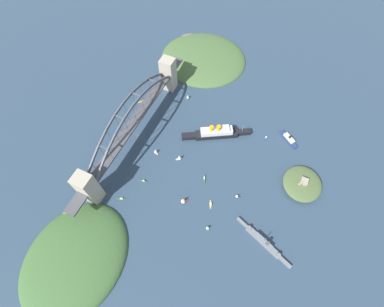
% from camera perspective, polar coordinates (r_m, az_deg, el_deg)
% --- Properties ---
extents(ground_plane, '(1400.00, 1400.00, 0.00)m').
position_cam_1_polar(ground_plane, '(361.22, -11.61, 3.88)').
color(ground_plane, '#2D4256').
extents(harbor_arch_bridge, '(254.67, 18.56, 62.37)m').
position_cam_1_polar(harbor_arch_bridge, '(339.77, -12.40, 6.43)').
color(harbor_arch_bridge, '#ADA38E').
rests_on(harbor_arch_bridge, ground).
extents(headland_west_shore, '(127.45, 136.12, 19.50)m').
position_cam_1_polar(headland_west_shore, '(456.27, 2.27, 19.75)').
color(headland_west_shore, '#476638').
rests_on(headland_west_shore, ground).
extents(headland_east_shore, '(123.17, 102.02, 25.86)m').
position_cam_1_polar(headland_east_shore, '(319.78, -23.68, -19.54)').
color(headland_east_shore, '#3D6033').
rests_on(headland_east_shore, ground).
extents(ocean_liner, '(51.53, 82.69, 20.54)m').
position_cam_1_polar(ocean_liner, '(349.76, 5.16, 4.42)').
color(ocean_liner, black).
rests_on(ocean_liner, ground).
extents(naval_cruiser, '(28.61, 67.26, 16.52)m').
position_cam_1_polar(naval_cruiser, '(305.42, 15.04, -17.78)').
color(naval_cruiser, slate).
rests_on(naval_cruiser, ground).
extents(harbor_ferry_steamer, '(22.68, 27.40, 8.09)m').
position_cam_1_polar(harbor_ferry_steamer, '(369.73, 19.96, 2.98)').
color(harbor_ferry_steamer, navy).
rests_on(harbor_ferry_steamer, ground).
extents(fort_island_mid_harbor, '(47.80, 44.87, 13.75)m').
position_cam_1_polar(fort_island_mid_harbor, '(340.55, 22.51, -5.94)').
color(fort_island_mid_harbor, '#4C6038').
rests_on(fort_island_mid_harbor, ground).
extents(seaplane_taxiing_near_bridge, '(10.45, 8.27, 5.17)m').
position_cam_1_polar(seaplane_taxiing_near_bridge, '(392.55, -10.60, 10.77)').
color(seaplane_taxiing_near_bridge, '#B7B7B2').
rests_on(seaplane_taxiing_near_bridge, ground).
extents(small_boat_0, '(9.84, 3.25, 1.84)m').
position_cam_1_polar(small_boat_0, '(364.01, 15.50, 3.29)').
color(small_boat_0, '#234C8C').
rests_on(small_boat_0, ground).
extents(small_boat_1, '(2.39, 9.54, 2.34)m').
position_cam_1_polar(small_boat_1, '(325.41, -10.36, -5.80)').
color(small_boat_1, '#2D6B3D').
rests_on(small_boat_1, ground).
extents(small_boat_2, '(5.30, 6.24, 6.88)m').
position_cam_1_polar(small_boat_2, '(299.44, 3.39, -15.52)').
color(small_boat_2, '#2D6B3D').
rests_on(small_boat_2, ground).
extents(small_boat_3, '(10.37, 5.31, 2.26)m').
position_cam_1_polar(small_boat_3, '(321.77, 2.64, -5.38)').
color(small_boat_3, '#2D6B3D').
rests_on(small_boat_3, ground).
extents(small_boat_4, '(9.84, 5.19, 2.15)m').
position_cam_1_polar(small_boat_4, '(310.15, 4.00, -10.72)').
color(small_boat_4, gold).
rests_on(small_boat_4, ground).
extents(small_boat_5, '(6.76, 7.36, 9.78)m').
position_cam_1_polar(small_boat_5, '(331.11, -2.70, -0.79)').
color(small_boat_5, silver).
rests_on(small_boat_5, ground).
extents(small_boat_6, '(5.11, 9.95, 2.01)m').
position_cam_1_polar(small_boat_6, '(322.18, -14.89, -9.34)').
color(small_boat_6, '#2D6B3D').
rests_on(small_boat_6, ground).
extents(small_boat_7, '(8.47, 8.54, 10.30)m').
position_cam_1_polar(small_boat_7, '(306.88, -1.89, -9.94)').
color(small_boat_7, '#B2231E').
rests_on(small_boat_7, ground).
extents(small_boat_8, '(4.54, 6.02, 5.79)m').
position_cam_1_polar(small_boat_8, '(315.13, 9.64, -8.89)').
color(small_boat_8, black).
rests_on(small_boat_8, ground).
extents(small_boat_9, '(7.07, 4.88, 8.10)m').
position_cam_1_polar(small_boat_9, '(391.03, -0.89, 12.09)').
color(small_boat_9, '#2D6B3D').
rests_on(small_boat_9, ground).
extents(small_boat_10, '(5.92, 7.49, 8.13)m').
position_cam_1_polar(small_boat_10, '(339.20, -7.77, 0.51)').
color(small_boat_10, gold).
rests_on(small_boat_10, ground).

